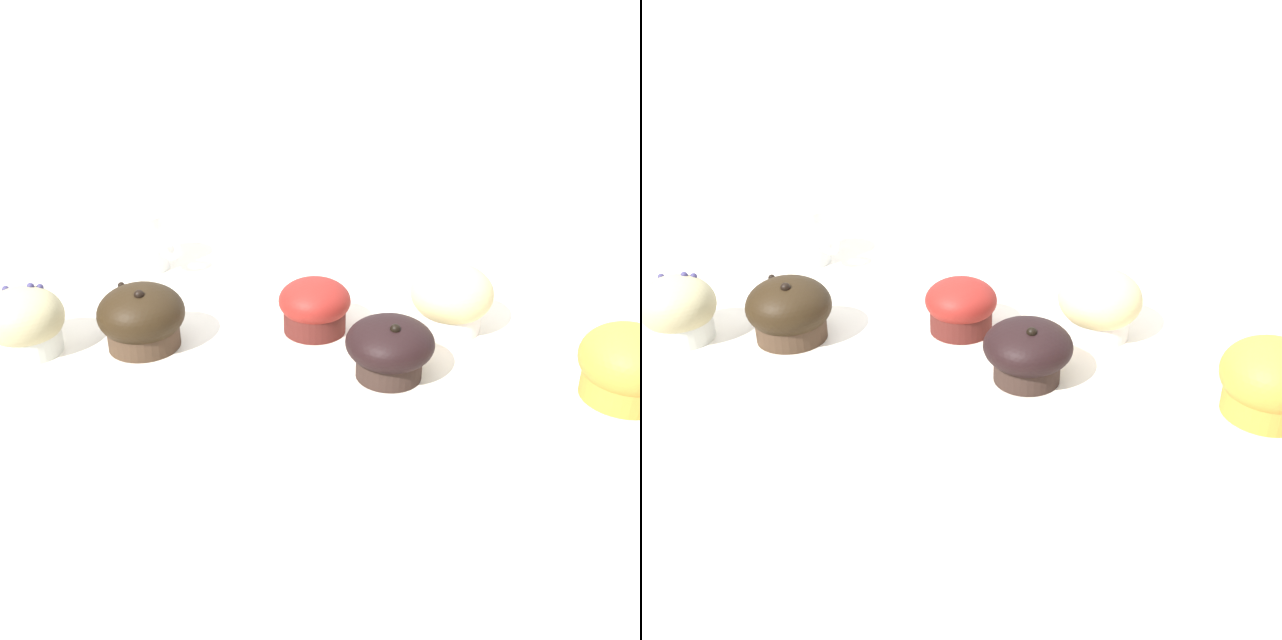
# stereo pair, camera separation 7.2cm
# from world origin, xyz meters

# --- Properties ---
(wall_back) EXTENTS (3.20, 0.10, 1.80)m
(wall_back) POSITION_xyz_m (0.00, 0.60, 0.90)
(wall_back) COLOR #B2B7BC
(wall_back) RESTS_ON ground
(display_counter) EXTENTS (1.00, 0.64, 0.94)m
(display_counter) POSITION_xyz_m (0.00, 0.00, 0.47)
(display_counter) COLOR silver
(display_counter) RESTS_ON ground
(muffin_front_center) EXTENTS (0.09, 0.09, 0.08)m
(muffin_front_center) POSITION_xyz_m (-0.31, -0.18, 0.98)
(muffin_front_center) COLOR silver
(muffin_front_center) RESTS_ON display_counter
(muffin_back_left) EXTENTS (0.10, 0.10, 0.08)m
(muffin_back_left) POSITION_xyz_m (-0.19, -0.12, 0.97)
(muffin_back_left) COLOR #433021
(muffin_back_left) RESTS_ON display_counter
(muffin_back_right) EXTENTS (0.10, 0.10, 0.09)m
(muffin_back_right) POSITION_xyz_m (0.14, 0.05, 0.98)
(muffin_back_right) COLOR white
(muffin_back_right) RESTS_ON display_counter
(muffin_front_left) EXTENTS (0.10, 0.10, 0.07)m
(muffin_front_left) POSITION_xyz_m (0.10, -0.08, 0.97)
(muffin_front_left) COLOR #32231D
(muffin_front_left) RESTS_ON display_counter
(muffin_front_right) EXTENTS (0.09, 0.09, 0.07)m
(muffin_front_right) POSITION_xyz_m (-0.01, -0.01, 0.97)
(muffin_front_right) COLOR #4E1C18
(muffin_front_right) RESTS_ON display_counter
(muffin_back_center) EXTENTS (0.10, 0.10, 0.08)m
(muffin_back_center) POSITION_xyz_m (0.35, -0.03, 0.98)
(muffin_back_center) COLOR #CC8532
(muffin_back_center) RESTS_ON display_counter
(coffee_cup) EXTENTS (0.11, 0.08, 0.09)m
(coffee_cup) POSITION_xyz_m (-0.32, 0.08, 0.98)
(coffee_cup) COLOR white
(coffee_cup) RESTS_ON display_counter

